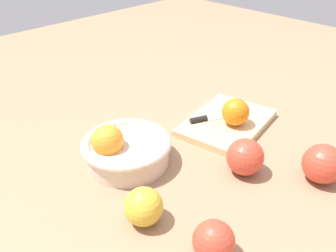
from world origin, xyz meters
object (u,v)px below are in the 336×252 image
(cutting_board, at_px, (227,123))
(knife, at_px, (210,118))
(apple_front_left, at_px, (144,207))
(apple_front_right, at_px, (323,164))
(apple_front_left_2, at_px, (214,241))
(apple_front_center, at_px, (245,157))
(orange_on_board, at_px, (235,112))
(bowl, at_px, (124,149))

(cutting_board, xyz_separation_m, knife, (-0.03, 0.03, 0.01))
(apple_front_left, relative_size, apple_front_right, 0.86)
(apple_front_left_2, bearing_deg, apple_front_center, 22.88)
(apple_front_left, xyz_separation_m, apple_front_right, (0.33, -0.17, 0.01))
(knife, distance_m, apple_front_left, 0.36)
(apple_front_left_2, bearing_deg, apple_front_right, -6.46)
(knife, height_order, apple_front_left_2, apple_front_left_2)
(orange_on_board, xyz_separation_m, apple_front_right, (-0.03, -0.24, -0.01))
(bowl, distance_m, orange_on_board, 0.29)
(bowl, height_order, apple_front_right, bowl)
(bowl, bearing_deg, orange_on_board, -17.62)
(apple_front_left, relative_size, apple_front_left_2, 1.03)
(apple_front_right, height_order, apple_front_center, apple_front_right)
(orange_on_board, bearing_deg, apple_front_left_2, -148.59)
(apple_front_left, height_order, apple_front_left_2, apple_front_left)
(cutting_board, height_order, apple_front_left_2, apple_front_left_2)
(bowl, relative_size, apple_front_left_2, 2.85)
(apple_front_left, bearing_deg, apple_front_center, -10.25)
(orange_on_board, distance_m, apple_front_left_2, 0.40)
(apple_front_center, height_order, apple_front_left_2, apple_front_center)
(cutting_board, height_order, apple_front_left, apple_front_left)
(apple_front_right, bearing_deg, bowl, 126.80)
(bowl, distance_m, cutting_board, 0.29)
(apple_front_center, bearing_deg, orange_on_board, 43.23)
(bowl, height_order, knife, bowl)
(orange_on_board, distance_m, knife, 0.07)
(orange_on_board, bearing_deg, apple_front_right, -97.80)
(apple_front_left, bearing_deg, orange_on_board, 11.05)
(knife, bearing_deg, apple_front_center, -119.56)
(bowl, bearing_deg, apple_front_left_2, -101.18)
(cutting_board, bearing_deg, apple_front_left_2, -145.85)
(apple_front_center, relative_size, apple_front_left_2, 1.15)
(cutting_board, xyz_separation_m, apple_front_right, (-0.04, -0.27, 0.03))
(knife, relative_size, apple_front_left, 2.12)
(knife, height_order, apple_front_center, apple_front_center)
(apple_front_right, distance_m, apple_front_left_2, 0.31)
(apple_front_center, distance_m, apple_front_left_2, 0.23)
(knife, xyz_separation_m, apple_front_center, (-0.10, -0.17, 0.02))
(orange_on_board, height_order, apple_front_left_2, orange_on_board)
(knife, bearing_deg, orange_on_board, -66.76)
(orange_on_board, bearing_deg, apple_front_left, -168.95)
(apple_front_center, bearing_deg, apple_front_left, 169.75)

